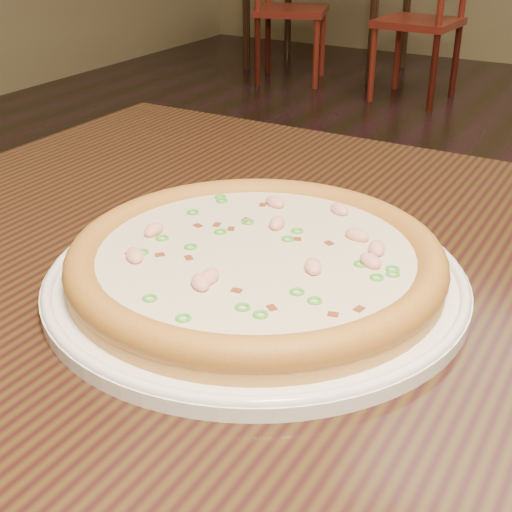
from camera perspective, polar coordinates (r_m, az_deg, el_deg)
The scene contains 5 objects.
hero_table at distance 0.68m, azimuth 11.09°, elevation -10.37°, with size 1.20×0.80×0.75m.
plate at distance 0.62m, azimuth 0.00°, elevation -1.74°, with size 0.37×0.37×0.02m.
pizza at distance 0.62m, azimuth 0.01°, elevation -0.24°, with size 0.33×0.33×0.03m.
chair_a at distance 4.66m, azimuth 2.16°, elevation 19.15°, with size 0.53×0.53×0.95m.
chair_b at distance 4.26m, azimuth 13.60°, elevation 17.76°, with size 0.44×0.44×0.95m.
Camera 1 is at (-0.07, -0.84, 1.06)m, focal length 50.00 mm.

